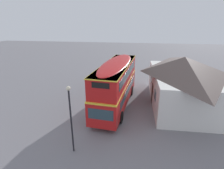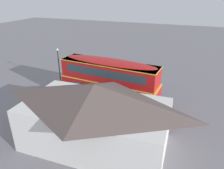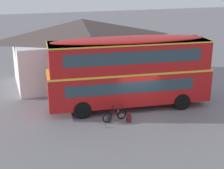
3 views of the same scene
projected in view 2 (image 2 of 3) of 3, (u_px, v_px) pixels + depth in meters
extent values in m
plane|color=slate|center=(111.00, 97.00, 24.43)|extent=(120.00, 120.00, 0.00)
cylinder|color=black|center=(78.00, 95.00, 23.56)|extent=(1.12, 0.38, 1.10)
cylinder|color=black|center=(89.00, 87.00, 25.51)|extent=(1.12, 0.38, 1.10)
cylinder|color=black|center=(134.00, 109.00, 20.89)|extent=(1.12, 0.38, 1.10)
cylinder|color=black|center=(142.00, 99.00, 22.84)|extent=(1.12, 0.38, 1.10)
cube|color=red|center=(109.00, 89.00, 22.80)|extent=(10.86, 3.45, 2.10)
cube|color=yellow|center=(109.00, 80.00, 22.36)|extent=(10.88, 3.48, 0.12)
cube|color=red|center=(109.00, 71.00, 21.96)|extent=(10.54, 3.38, 1.90)
ellipsoid|color=red|center=(109.00, 62.00, 21.54)|extent=(10.32, 3.31, 0.36)
cube|color=#2D424C|center=(69.00, 79.00, 24.84)|extent=(0.24, 2.05, 0.90)
cube|color=black|center=(68.00, 60.00, 23.83)|extent=(0.18, 1.37, 0.44)
cube|color=#2D424C|center=(116.00, 83.00, 23.62)|extent=(8.30, 0.79, 0.76)
cube|color=#2D424C|center=(114.00, 66.00, 22.89)|extent=(8.72, 0.83, 0.80)
cube|color=#2D424C|center=(105.00, 92.00, 21.58)|extent=(8.30, 0.79, 0.76)
cube|color=#2D424C|center=(104.00, 74.00, 20.90)|extent=(8.72, 0.83, 0.80)
cube|color=yellow|center=(109.00, 63.00, 21.59)|extent=(10.65, 3.46, 0.08)
torus|color=black|center=(124.00, 94.00, 24.40)|extent=(0.68, 0.23, 0.68)
torus|color=black|center=(133.00, 94.00, 24.27)|extent=(0.68, 0.23, 0.68)
cylinder|color=#B2B2B7|center=(124.00, 94.00, 24.40)|extent=(0.07, 0.11, 0.05)
cylinder|color=#B2B2B7|center=(133.00, 94.00, 24.27)|extent=(0.07, 0.11, 0.05)
cylinder|color=maroon|center=(126.00, 92.00, 24.25)|extent=(0.46, 0.14, 0.67)
cylinder|color=maroon|center=(127.00, 89.00, 24.11)|extent=(0.57, 0.17, 0.06)
cylinder|color=maroon|center=(129.00, 92.00, 24.21)|extent=(0.18, 0.08, 0.69)
cylinder|color=maroon|center=(130.00, 94.00, 24.31)|extent=(0.53, 0.15, 0.09)
cylinder|color=maroon|center=(131.00, 92.00, 24.17)|extent=(0.41, 0.12, 0.63)
cylinder|color=maroon|center=(124.00, 92.00, 24.27)|extent=(0.10, 0.05, 0.60)
cylinder|color=black|center=(124.00, 89.00, 24.13)|extent=(0.13, 0.45, 0.03)
ellipsoid|color=black|center=(130.00, 89.00, 24.05)|extent=(0.28, 0.16, 0.06)
cube|color=black|center=(133.00, 94.00, 24.41)|extent=(0.30, 0.20, 0.32)
cylinder|color=green|center=(126.00, 92.00, 24.25)|extent=(0.07, 0.07, 0.18)
cube|color=maroon|center=(123.00, 92.00, 24.95)|extent=(0.27, 0.36, 0.52)
ellipsoid|color=maroon|center=(123.00, 90.00, 24.85)|extent=(0.26, 0.34, 0.10)
cube|color=#471111|center=(124.00, 93.00, 24.93)|extent=(0.08, 0.23, 0.18)
cylinder|color=black|center=(122.00, 92.00, 25.08)|extent=(0.04, 0.04, 0.42)
cylinder|color=black|center=(122.00, 92.00, 24.94)|extent=(0.04, 0.04, 0.42)
cylinder|color=green|center=(137.00, 95.00, 24.78)|extent=(0.07, 0.07, 0.18)
cylinder|color=black|center=(137.00, 94.00, 24.74)|extent=(0.04, 0.04, 0.03)
cube|color=silver|center=(96.00, 124.00, 16.39)|extent=(10.96, 6.20, 3.55)
pyramid|color=brown|center=(94.00, 95.00, 15.34)|extent=(11.37, 6.61, 1.62)
cube|color=#3D2319|center=(109.00, 113.00, 19.25)|extent=(1.10, 0.07, 2.10)
cube|color=#2D424C|center=(139.00, 110.00, 18.05)|extent=(1.10, 0.07, 0.90)
cube|color=#2D424C|center=(82.00, 100.00, 19.70)|extent=(1.10, 0.07, 0.90)
cylinder|color=black|center=(59.00, 68.00, 26.60)|extent=(0.11, 0.11, 4.56)
sphere|color=#F2E5BF|center=(57.00, 50.00, 25.62)|extent=(0.28, 0.28, 0.28)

